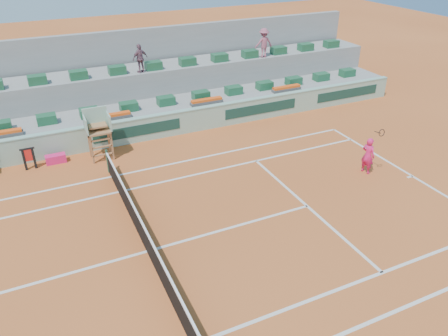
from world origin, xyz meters
The scene contains 16 objects.
ground centered at (0.00, 0.00, 0.00)m, with size 90.00×90.00×0.00m, color #AC4F21.
seating_tier_lower centered at (0.00, 10.70, 0.60)m, with size 36.00×4.00×1.20m, color gray.
seating_tier_upper centered at (0.00, 12.30, 1.30)m, with size 36.00×2.40×2.60m, color gray.
stadium_back_wall centered at (0.00, 13.90, 2.20)m, with size 36.00×0.40×4.40m, color gray.
player_bag centered at (-2.01, 7.85, 0.20)m, with size 0.89×0.40×0.40m, color #ED1E68.
spectator_mid centered at (3.24, 11.43, 3.36)m, with size 0.89×0.37×1.53m, color #7A5162.
spectator_right centered at (10.76, 11.41, 3.45)m, with size 1.10×0.63×1.70m, color #9D4E61.
court_lines centered at (0.00, 0.00, 0.01)m, with size 23.89×11.09×0.01m.
tennis_net centered at (0.00, 0.00, 0.53)m, with size 0.10×11.97×1.10m.
advertising_hoarding centered at (0.02, 8.50, 0.63)m, with size 36.00×0.34×1.26m.
umpire_chair centered at (0.00, 7.50, 1.54)m, with size 1.10×0.90×2.40m.
seat_row_lower centered at (0.00, 9.80, 1.42)m, with size 32.90×0.60×0.44m.
seat_row_upper centered at (0.00, 11.70, 2.82)m, with size 32.90×0.60×0.44m.
flower_planters centered at (-1.50, 9.00, 1.33)m, with size 26.80×0.36×0.28m.
towel_rack centered at (-3.10, 7.70, 0.60)m, with size 0.62×0.10×1.03m.
tennis_player centered at (10.26, 1.16, 0.84)m, with size 0.54×0.90×2.28m.
Camera 1 is at (-2.48, -11.41, 9.52)m, focal length 35.00 mm.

